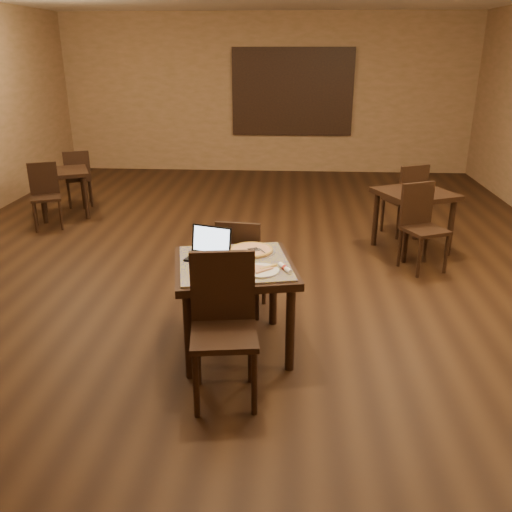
# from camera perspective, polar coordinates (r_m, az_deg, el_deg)

# --- Properties ---
(ground) EXTENTS (10.00, 10.00, 0.00)m
(ground) POSITION_cam_1_polar(r_m,az_deg,el_deg) (6.43, -1.07, -0.23)
(ground) COLOR black
(ground) RESTS_ON ground
(wall_back) EXTENTS (8.00, 0.02, 3.00)m
(wall_back) POSITION_cam_1_polar(r_m,az_deg,el_deg) (11.02, 1.14, 16.64)
(wall_back) COLOR #946A4B
(wall_back) RESTS_ON ground
(wall_front) EXTENTS (8.00, 0.02, 3.00)m
(wall_front) POSITION_cam_1_polar(r_m,az_deg,el_deg) (1.38, -20.02, -17.07)
(wall_front) COLOR #946A4B
(wall_front) RESTS_ON ground
(mural) EXTENTS (2.34, 0.05, 1.64)m
(mural) POSITION_cam_1_polar(r_m,az_deg,el_deg) (10.97, 3.86, 16.84)
(mural) COLOR #285995
(mural) RESTS_ON wall_back
(tiled_table) EXTENTS (1.09, 1.09, 0.76)m
(tiled_table) POSITION_cam_1_polar(r_m,az_deg,el_deg) (4.28, -2.30, -1.94)
(tiled_table) COLOR black
(tiled_table) RESTS_ON ground
(chair_main_near) EXTENTS (0.51, 0.51, 1.04)m
(chair_main_near) POSITION_cam_1_polar(r_m,az_deg,el_deg) (3.76, -3.44, -6.58)
(chair_main_near) COLOR black
(chair_main_near) RESTS_ON ground
(chair_main_far) EXTENTS (0.45, 0.45, 0.92)m
(chair_main_far) POSITION_cam_1_polar(r_m,az_deg,el_deg) (4.90, -1.64, -0.63)
(chair_main_far) COLOR black
(chair_main_far) RESTS_ON ground
(laptop) EXTENTS (0.40, 0.36, 0.23)m
(laptop) POSITION_cam_1_polar(r_m,az_deg,el_deg) (4.34, -4.81, 0.67)
(laptop) COLOR black
(laptop) RESTS_ON tiled_table
(plate) EXTENTS (0.28, 0.28, 0.02)m
(plate) POSITION_cam_1_polar(r_m,az_deg,el_deg) (4.05, 0.52, -1.56)
(plate) COLOR white
(plate) RESTS_ON tiled_table
(pizza_slice) EXTENTS (0.27, 0.27, 0.02)m
(pizza_slice) POSITION_cam_1_polar(r_m,az_deg,el_deg) (4.05, 0.52, -1.37)
(pizza_slice) COLOR beige
(pizza_slice) RESTS_ON plate
(pizza_pan) EXTENTS (0.39, 0.39, 0.01)m
(pizza_pan) POSITION_cam_1_polar(r_m,az_deg,el_deg) (4.45, -0.46, 0.49)
(pizza_pan) COLOR silver
(pizza_pan) RESTS_ON tiled_table
(pizza_whole) EXTENTS (0.35, 0.35, 0.02)m
(pizza_whole) POSITION_cam_1_polar(r_m,az_deg,el_deg) (4.44, -0.46, 0.66)
(pizza_whole) COLOR beige
(pizza_whole) RESTS_ON pizza_pan
(spatula) EXTENTS (0.18, 0.23, 0.01)m
(spatula) POSITION_cam_1_polar(r_m,az_deg,el_deg) (4.42, -0.22, 0.66)
(spatula) COLOR silver
(spatula) RESTS_ON pizza_whole
(napkin_roll) EXTENTS (0.11, 0.17, 0.04)m
(napkin_roll) POSITION_cam_1_polar(r_m,az_deg,el_deg) (4.08, 3.07, -1.26)
(napkin_roll) COLOR white
(napkin_roll) RESTS_ON tiled_table
(other_table_a) EXTENTS (1.05, 1.05, 0.74)m
(other_table_a) POSITION_cam_1_polar(r_m,az_deg,el_deg) (6.79, 16.33, 5.52)
(other_table_a) COLOR black
(other_table_a) RESTS_ON ground
(other_table_a_chair_near) EXTENTS (0.55, 0.55, 0.96)m
(other_table_a_chair_near) POSITION_cam_1_polar(r_m,az_deg,el_deg) (6.27, 16.97, 3.50)
(other_table_a_chair_near) COLOR black
(other_table_a_chair_near) RESTS_ON ground
(other_table_a_chair_far) EXTENTS (0.55, 0.55, 0.96)m
(other_table_a_chair_far) POSITION_cam_1_polar(r_m,az_deg,el_deg) (7.35, 15.66, 6.12)
(other_table_a_chair_far) COLOR black
(other_table_a_chair_far) RESTS_ON ground
(other_table_b) EXTENTS (0.96, 0.96, 0.68)m
(other_table_b) POSITION_cam_1_polar(r_m,az_deg,el_deg) (8.46, -19.76, 7.72)
(other_table_b) COLOR black
(other_table_b) RESTS_ON ground
(other_table_b_chair_near) EXTENTS (0.50, 0.50, 0.88)m
(other_table_b_chair_near) POSITION_cam_1_polar(r_m,az_deg,el_deg) (8.02, -21.32, 6.35)
(other_table_b_chair_near) COLOR black
(other_table_b_chair_near) RESTS_ON ground
(other_table_b_chair_far) EXTENTS (0.50, 0.50, 0.88)m
(other_table_b_chair_far) POSITION_cam_1_polar(r_m,az_deg,el_deg) (8.93, -18.25, 8.09)
(other_table_b_chair_far) COLOR black
(other_table_b_chair_far) RESTS_ON ground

